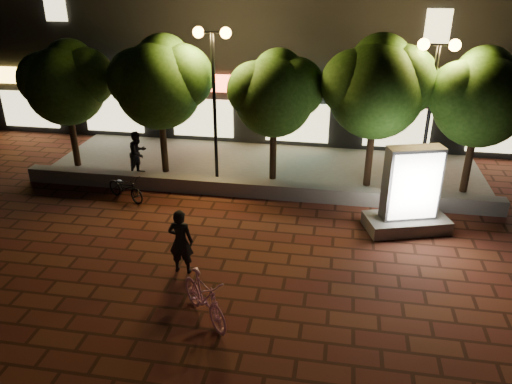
% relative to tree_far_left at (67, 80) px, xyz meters
% --- Properties ---
extents(ground, '(80.00, 80.00, 0.00)m').
position_rel_tree_far_left_xyz_m(ground, '(6.95, -5.46, -3.29)').
color(ground, '#502619').
rests_on(ground, ground).
extents(retaining_wall, '(16.00, 0.45, 0.50)m').
position_rel_tree_far_left_xyz_m(retaining_wall, '(6.95, -1.46, -3.04)').
color(retaining_wall, slate).
rests_on(retaining_wall, ground).
extents(sidewalk, '(16.00, 5.00, 0.08)m').
position_rel_tree_far_left_xyz_m(sidewalk, '(6.95, 1.04, -3.25)').
color(sidewalk, slate).
rests_on(sidewalk, ground).
extents(building_block, '(28.00, 8.12, 11.30)m').
position_rel_tree_far_left_xyz_m(building_block, '(6.94, 7.53, 1.70)').
color(building_block, black).
rests_on(building_block, ground).
extents(tree_far_left, '(3.36, 2.80, 4.63)m').
position_rel_tree_far_left_xyz_m(tree_far_left, '(0.00, 0.00, 0.00)').
color(tree_far_left, black).
rests_on(tree_far_left, sidewalk).
extents(tree_left, '(3.60, 3.00, 4.89)m').
position_rel_tree_far_left_xyz_m(tree_left, '(3.50, 0.00, 0.15)').
color(tree_left, black).
rests_on(tree_left, sidewalk).
extents(tree_mid, '(3.24, 2.70, 4.50)m').
position_rel_tree_far_left_xyz_m(tree_mid, '(7.50, -0.00, -0.08)').
color(tree_mid, black).
rests_on(tree_mid, sidewalk).
extents(tree_right, '(3.72, 3.10, 5.07)m').
position_rel_tree_far_left_xyz_m(tree_right, '(10.80, 0.00, 0.27)').
color(tree_right, black).
rests_on(tree_right, sidewalk).
extents(tree_far_right, '(3.48, 2.90, 4.76)m').
position_rel_tree_far_left_xyz_m(tree_far_right, '(14.00, 0.00, 0.08)').
color(tree_far_right, black).
rests_on(tree_far_right, sidewalk).
extents(street_lamp_left, '(1.26, 0.36, 5.18)m').
position_rel_tree_far_left_xyz_m(street_lamp_left, '(5.45, -0.26, 0.74)').
color(street_lamp_left, black).
rests_on(street_lamp_left, sidewalk).
extents(street_lamp_right, '(1.26, 0.36, 4.98)m').
position_rel_tree_far_left_xyz_m(street_lamp_right, '(12.45, -0.26, 0.60)').
color(street_lamp_right, black).
rests_on(street_lamp_right, sidewalk).
extents(ad_kiosk, '(2.59, 1.83, 2.54)m').
position_rel_tree_far_left_xyz_m(ad_kiosk, '(11.80, -2.94, -2.27)').
color(ad_kiosk, slate).
rests_on(ad_kiosk, ground).
extents(scooter_pink, '(1.66, 1.72, 1.12)m').
position_rel_tree_far_left_xyz_m(scooter_pink, '(7.06, -7.90, -2.73)').
color(scooter_pink, pink).
rests_on(scooter_pink, ground).
extents(rider, '(0.64, 0.43, 1.73)m').
position_rel_tree_far_left_xyz_m(rider, '(6.01, -6.19, -2.43)').
color(rider, black).
rests_on(rider, ground).
extents(scooter_parked, '(1.72, 1.25, 0.86)m').
position_rel_tree_far_left_xyz_m(scooter_parked, '(2.93, -2.46, -2.86)').
color(scooter_parked, black).
rests_on(scooter_parked, ground).
extents(pedestrian, '(0.83, 0.94, 1.61)m').
position_rel_tree_far_left_xyz_m(pedestrian, '(2.61, -0.47, -2.41)').
color(pedestrian, black).
rests_on(pedestrian, sidewalk).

